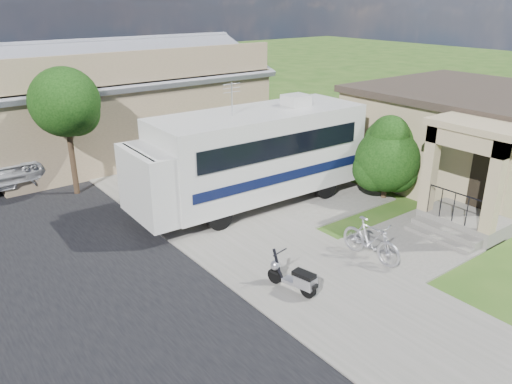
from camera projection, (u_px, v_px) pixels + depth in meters
ground at (325, 258)px, 13.79m from camera, size 120.00×120.00×0.00m
sidewalk_slab at (137, 171)px, 20.61m from camera, size 4.00×80.00×0.06m
driveway_slab at (266, 197)px, 17.96m from camera, size 7.00×6.00×0.05m
walk_slab at (422, 240)px, 14.73m from camera, size 4.00×3.00×0.05m
house at (466, 135)px, 19.21m from camera, size 9.47×7.80×3.54m
warehouse at (116, 105)px, 23.40m from camera, size 12.50×8.40×5.04m
street_tree_a at (68, 105)px, 17.21m from camera, size 2.44×2.40×4.58m
street_tree_b at (1, 70)px, 24.56m from camera, size 2.44×2.40×4.73m
motorhome at (251, 154)px, 16.75m from camera, size 8.30×2.87×4.22m
shrub at (387, 156)px, 17.38m from camera, size 2.46×2.35×3.02m
scooter at (295, 278)px, 11.98m from camera, size 0.61×1.42×0.94m
bicycle at (371, 242)px, 13.44m from camera, size 0.61×1.93×1.15m
garden_hose at (424, 226)px, 15.48m from camera, size 0.42×0.42×0.19m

